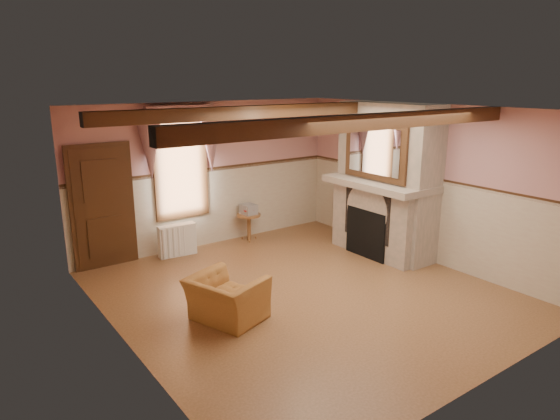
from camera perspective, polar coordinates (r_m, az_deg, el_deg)
floor at (r=7.84m, az=2.71°, el=-9.42°), size 5.50×6.00×0.01m
ceiling at (r=7.16m, az=2.99°, el=11.46°), size 5.50×6.00×0.01m
wall_back at (r=9.85m, az=-8.12°, el=4.04°), size 5.50×0.02×2.80m
wall_front at (r=5.47m, az=22.90°, el=-5.81°), size 5.50×0.02×2.80m
wall_left at (r=6.12m, az=-17.78°, el=-3.21°), size 0.02×6.00×2.80m
wall_right at (r=9.31m, az=16.23°, el=2.96°), size 0.02×6.00×2.80m
wainscot at (r=7.57m, az=2.78°, el=-4.24°), size 5.50×6.00×1.50m
chair_rail at (r=7.36m, az=2.85°, el=1.29°), size 5.50×6.00×0.08m
firebox at (r=9.37m, az=10.08°, el=-2.60°), size 0.20×0.95×0.90m
armchair at (r=6.94m, az=-6.12°, el=-10.04°), size 1.10×1.17×0.62m
side_table at (r=10.20m, az=-3.56°, el=-1.97°), size 0.63×0.63×0.55m
book_stack at (r=10.12m, az=-3.63°, el=0.10°), size 0.28×0.34×0.20m
radiator at (r=9.49m, az=-11.67°, el=-3.40°), size 0.71×0.23×0.60m
bowl at (r=9.14m, az=12.49°, el=3.39°), size 0.33×0.33×0.08m
mantel_clock at (r=9.80m, az=8.24°, el=4.69°), size 0.14×0.24×0.20m
oil_lamp at (r=9.43m, az=10.47°, el=4.45°), size 0.11×0.11×0.28m
candle_red at (r=8.91m, az=14.18°, el=3.25°), size 0.06×0.06×0.16m
jar_yellow at (r=9.11m, az=12.66°, el=3.47°), size 0.06×0.06×0.12m
fireplace at (r=9.44m, az=12.15°, el=3.39°), size 0.85×2.00×2.80m
mantel at (r=9.32m, az=11.39°, el=3.03°), size 1.05×2.05×0.12m
overmantel_mirror at (r=9.08m, az=10.78°, el=6.66°), size 0.06×1.44×1.04m
door at (r=9.11m, az=-19.61°, el=0.18°), size 1.10×0.10×2.10m
window at (r=9.52m, az=-11.29°, el=5.06°), size 1.06×0.08×2.02m
window_drapes at (r=9.36m, az=-11.25°, el=8.61°), size 1.30×0.14×1.40m
ceiling_beam_front at (r=6.28m, az=9.93°, el=9.87°), size 5.50×0.18×0.20m
ceiling_beam_back at (r=8.14m, az=-2.41°, el=11.16°), size 5.50×0.18×0.20m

